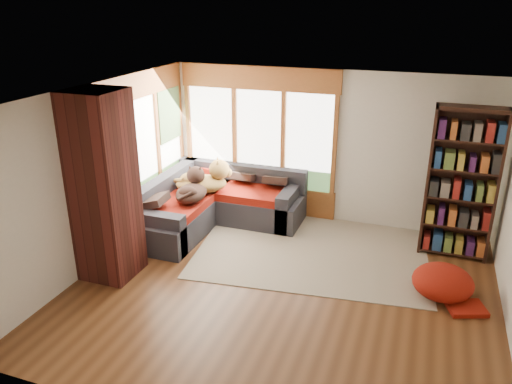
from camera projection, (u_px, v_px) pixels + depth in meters
The scene contains 16 objects.
floor at pixel (282, 290), 6.69m from camera, with size 5.50×5.50×0.00m, color #4F2C16.
ceiling at pixel (286, 96), 5.74m from camera, with size 5.50×5.50×0.00m, color white.
wall_back at pixel (326, 147), 8.41m from camera, with size 5.50×0.04×2.60m, color silver.
wall_front at pixel (195, 312), 4.02m from camera, with size 5.50×0.04×2.60m, color silver.
wall_left at pixel (98, 176), 7.07m from camera, with size 0.04×5.00×2.60m, color silver.
windows_back at pixel (258, 139), 8.74m from camera, with size 2.82×0.10×1.90m.
windows_left at pixel (144, 150), 8.10m from camera, with size 0.10×2.62×1.90m.
roller_blind at pixel (169, 115), 8.67m from camera, with size 0.03×0.72×0.90m, color #577D49.
brick_chimney at pixel (104, 187), 6.65m from camera, with size 0.70×0.70×2.60m, color #471914.
sectional_sofa at pixel (203, 204), 8.68m from camera, with size 2.20×2.20×0.80m.
area_rug at pixel (312, 248), 7.78m from camera, with size 3.46×2.64×0.01m, color beige.
bookshelf at pixel (461, 184), 7.22m from camera, with size 0.97×0.32×2.27m.
pouf at pixel (443, 281), 6.48m from camera, with size 0.78×0.78×0.42m, color maroon.
dog_tan at pixel (206, 181), 8.37m from camera, with size 1.00×0.85×0.49m.
dog_brindle at pixel (192, 190), 8.09m from camera, with size 0.58×0.84×0.43m.
throw_pillows at pixel (207, 177), 8.63m from camera, with size 1.98×1.68×0.45m.
Camera 1 is at (1.60, -5.53, 3.67)m, focal length 35.00 mm.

